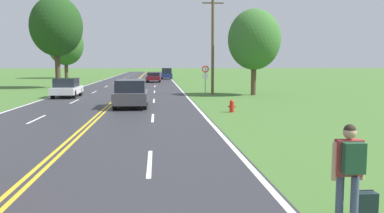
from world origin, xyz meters
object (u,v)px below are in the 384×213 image
(hitchhiker_person, at_px, (350,163))
(traffic_sign, at_px, (205,73))
(car_white_sedan_mid_far, at_px, (67,88))
(fire_hydrant, at_px, (232,106))
(car_dark_grey_hatchback_mid_near, at_px, (131,93))
(suitcase, at_px, (365,207))
(car_dark_blue_van_distant, at_px, (167,73))
(tree_left_verge, at_px, (56,27))
(tree_mid_treeline, at_px, (66,45))
(car_maroon_sedan_receding, at_px, (154,77))
(tree_behind_sign, at_px, (254,40))

(hitchhiker_person, height_order, traffic_sign, traffic_sign)
(hitchhiker_person, bearing_deg, car_white_sedan_mid_far, 21.59)
(fire_hydrant, xyz_separation_m, car_dark_grey_hatchback_mid_near, (-5.63, 2.91, 0.53))
(suitcase, relative_size, car_dark_blue_van_distant, 0.14)
(tree_left_verge, bearing_deg, car_white_sedan_mid_far, -73.99)
(hitchhiker_person, bearing_deg, suitcase, -82.39)
(hitchhiker_person, relative_size, fire_hydrant, 2.46)
(tree_mid_treeline, distance_m, car_white_sedan_mid_far, 41.77)
(traffic_sign, height_order, tree_mid_treeline, tree_mid_treeline)
(traffic_sign, bearing_deg, tree_mid_treeline, 115.95)
(tree_left_verge, distance_m, car_maroon_sedan_receding, 16.92)
(suitcase, bearing_deg, tree_mid_treeline, 16.35)
(suitcase, xyz_separation_m, traffic_sign, (0.41, 26.12, 1.62))
(traffic_sign, distance_m, car_dark_blue_van_distant, 35.25)
(car_white_sedan_mid_far, bearing_deg, car_dark_blue_van_distant, -13.40)
(car_dark_grey_hatchback_mid_near, bearing_deg, tree_behind_sign, 131.86)
(traffic_sign, xyz_separation_m, car_white_sedan_mid_far, (-10.91, -0.16, -1.11))
(car_dark_grey_hatchback_mid_near, distance_m, car_dark_blue_van_distant, 43.14)
(tree_behind_sign, distance_m, car_white_sedan_mid_far, 15.59)
(hitchhiker_person, xyz_separation_m, traffic_sign, (0.73, 26.17, 0.85))
(fire_hydrant, relative_size, car_maroon_sedan_receding, 0.15)
(car_white_sedan_mid_far, relative_size, car_maroon_sedan_receding, 0.85)
(hitchhiker_person, bearing_deg, tree_mid_treeline, 16.08)
(fire_hydrant, relative_size, traffic_sign, 0.27)
(hitchhiker_person, bearing_deg, tree_left_verge, 19.90)
(tree_mid_treeline, xyz_separation_m, car_white_sedan_mid_far, (8.74, -40.54, -5.03))
(hitchhiker_person, bearing_deg, car_dark_blue_van_distant, 1.65)
(suitcase, relative_size, car_maroon_sedan_receding, 0.12)
(hitchhiker_person, height_order, car_dark_grey_hatchback_mid_near, hitchhiker_person)
(tree_behind_sign, relative_size, car_white_sedan_mid_far, 1.80)
(tree_mid_treeline, distance_m, car_maroon_sedan_receding, 22.69)
(tree_behind_sign, height_order, car_maroon_sedan_receding, tree_behind_sign)
(tree_left_verge, bearing_deg, suitcase, -69.86)
(fire_hydrant, height_order, tree_behind_sign, tree_behind_sign)
(hitchhiker_person, bearing_deg, car_maroon_sedan_receding, 4.26)
(hitchhiker_person, distance_m, car_dark_blue_van_distant, 61.35)
(suitcase, xyz_separation_m, fire_hydrant, (0.57, 15.36, 0.09))
(car_maroon_sedan_receding, bearing_deg, tree_mid_treeline, -133.52)
(tree_left_verge, relative_size, tree_behind_sign, 1.36)
(tree_mid_treeline, relative_size, car_dark_grey_hatchback_mid_near, 2.22)
(suitcase, height_order, car_dark_blue_van_distant, car_dark_blue_van_distant)
(car_dark_grey_hatchback_mid_near, bearing_deg, hitchhiker_person, 14.23)
(tree_behind_sign, height_order, tree_mid_treeline, tree_mid_treeline)
(hitchhiker_person, distance_m, fire_hydrant, 15.45)
(fire_hydrant, distance_m, car_maroon_sedan_receding, 35.48)
(tree_behind_sign, bearing_deg, car_white_sedan_mid_far, -176.11)
(hitchhiker_person, xyz_separation_m, tree_left_verge, (-13.72, 38.34, 5.48))
(hitchhiker_person, distance_m, car_maroon_sedan_receding, 50.72)
(hitchhiker_person, bearing_deg, traffic_sign, -1.39)
(suitcase, bearing_deg, car_maroon_sedan_receding, 4.63)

